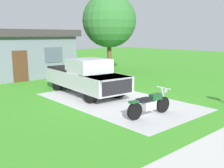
{
  "coord_description": "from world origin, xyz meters",
  "views": [
    {
      "loc": [
        -8.12,
        -8.91,
        3.11
      ],
      "look_at": [
        -0.41,
        -0.14,
        0.9
      ],
      "focal_mm": 41.58,
      "sensor_mm": 36.0,
      "label": 1
    }
  ],
  "objects_px": {
    "shade_tree": "(109,21)",
    "neighbor_house": "(6,53)",
    "pickup_truck": "(85,76)",
    "motorcycle": "(150,104)"
  },
  "relations": [
    {
      "from": "shade_tree",
      "to": "neighbor_house",
      "type": "relative_size",
      "value": 0.68
    },
    {
      "from": "pickup_truck",
      "to": "neighbor_house",
      "type": "bearing_deg",
      "value": 97.96
    },
    {
      "from": "motorcycle",
      "to": "pickup_truck",
      "type": "relative_size",
      "value": 0.38
    },
    {
      "from": "pickup_truck",
      "to": "neighbor_house",
      "type": "xyz_separation_m",
      "value": [
        -1.16,
        8.28,
        0.84
      ]
    },
    {
      "from": "shade_tree",
      "to": "neighbor_house",
      "type": "bearing_deg",
      "value": 160.3
    },
    {
      "from": "pickup_truck",
      "to": "neighbor_house",
      "type": "distance_m",
      "value": 8.4
    },
    {
      "from": "motorcycle",
      "to": "pickup_truck",
      "type": "bearing_deg",
      "value": 85.27
    },
    {
      "from": "pickup_truck",
      "to": "shade_tree",
      "type": "height_order",
      "value": "shade_tree"
    },
    {
      "from": "motorcycle",
      "to": "neighbor_house",
      "type": "xyz_separation_m",
      "value": [
        -0.75,
        13.19,
        1.32
      ]
    },
    {
      "from": "motorcycle",
      "to": "shade_tree",
      "type": "bearing_deg",
      "value": 56.49
    }
  ]
}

